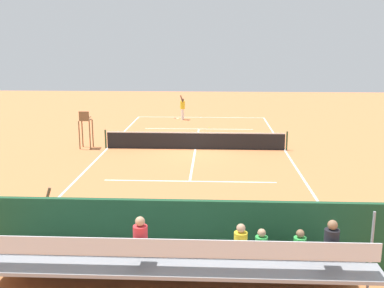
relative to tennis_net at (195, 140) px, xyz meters
name	(u,v)px	position (x,y,z in m)	size (l,w,h in m)	color
ground_plane	(195,149)	(0.00, 0.00, -0.50)	(60.00, 60.00, 0.00)	#D17542
court_line_markings	(195,149)	(0.00, -0.04, -0.50)	(10.10, 22.20, 0.01)	white
tennis_net	(195,140)	(0.00, 0.00, 0.00)	(10.30, 0.10, 1.07)	black
backdrop_wall	(174,237)	(0.00, 14.00, 0.50)	(18.00, 0.16, 2.00)	#1E4C2D
bleacher_stand	(176,264)	(-0.17, 15.35, 0.42)	(9.06, 2.40, 2.48)	gray
umpire_chair	(85,126)	(6.20, 0.08, 0.81)	(0.67, 0.67, 2.14)	brown
courtside_bench	(245,242)	(-1.89, 13.27, 0.06)	(1.80, 0.40, 0.93)	#234C2D
equipment_bag	(180,255)	(-0.12, 13.40, -0.32)	(0.90, 0.36, 0.36)	black
tennis_player	(183,107)	(1.38, -9.81, 0.51)	(0.44, 0.56, 1.93)	white
tennis_racket	(177,119)	(1.83, -10.23, -0.49)	(0.52, 0.51, 0.03)	black
tennis_ball_near	(209,128)	(-0.71, -6.34, -0.47)	(0.07, 0.07, 0.07)	#CCDB33
line_judge	(47,221)	(3.64, 13.13, 0.51)	(0.41, 0.55, 1.93)	#232328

